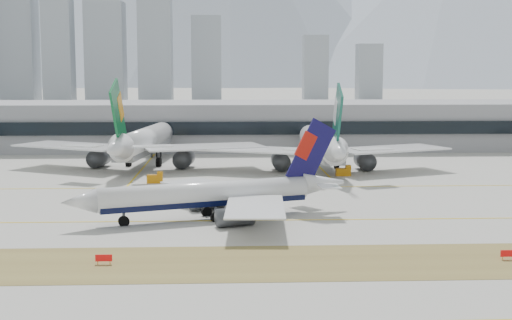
{
  "coord_description": "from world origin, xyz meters",
  "views": [
    {
      "loc": [
        -10.34,
        -123.63,
        25.11
      ],
      "look_at": [
        -4.13,
        18.0,
        7.5
      ],
      "focal_mm": 50.0,
      "sensor_mm": 36.0,
      "label": 1
    }
  ],
  "objects_px": {
    "taxiing_airliner": "(216,195)",
    "widebody_cathay": "(322,146)",
    "widebody_eva": "(142,143)",
    "terminal": "(256,124)"
  },
  "relations": [
    {
      "from": "widebody_cathay",
      "to": "terminal",
      "type": "height_order",
      "value": "widebody_cathay"
    },
    {
      "from": "terminal",
      "to": "widebody_eva",
      "type": "bearing_deg",
      "value": -122.74
    },
    {
      "from": "widebody_eva",
      "to": "terminal",
      "type": "distance_m",
      "value": 59.54
    },
    {
      "from": "terminal",
      "to": "widebody_cathay",
      "type": "bearing_deg",
      "value": -75.56
    },
    {
      "from": "taxiing_airliner",
      "to": "widebody_cathay",
      "type": "bearing_deg",
      "value": -133.05
    },
    {
      "from": "taxiing_airliner",
      "to": "widebody_cathay",
      "type": "distance_m",
      "value": 66.18
    },
    {
      "from": "widebody_eva",
      "to": "terminal",
      "type": "height_order",
      "value": "widebody_eva"
    },
    {
      "from": "taxiing_airliner",
      "to": "terminal",
      "type": "bearing_deg",
      "value": -115.05
    },
    {
      "from": "taxiing_airliner",
      "to": "widebody_eva",
      "type": "xyz_separation_m",
      "value": [
        -20.2,
        67.64,
        2.24
      ]
    },
    {
      "from": "taxiing_airliner",
      "to": "widebody_eva",
      "type": "relative_size",
      "value": 0.74
    }
  ]
}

